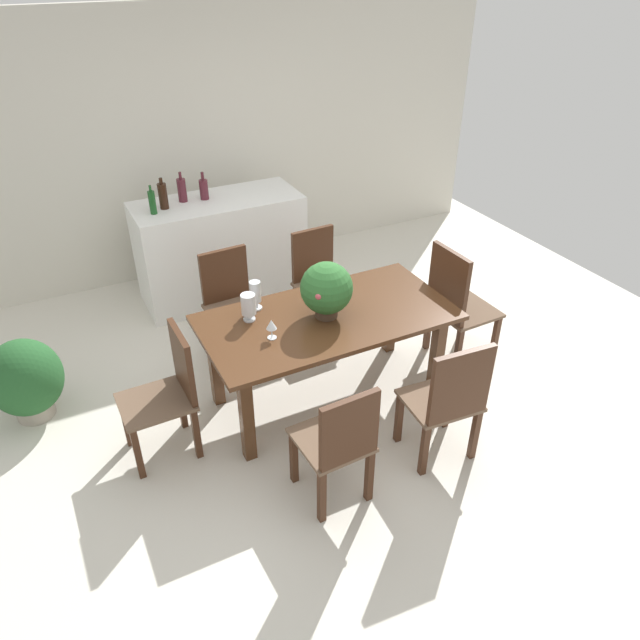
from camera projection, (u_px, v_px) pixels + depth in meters
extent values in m
plane|color=silver|center=(323.00, 392.00, 4.73)|extent=(7.04, 7.04, 0.00)
cube|color=beige|center=(206.00, 144.00, 5.98)|extent=(6.40, 0.10, 2.60)
cube|color=#4C2D19|center=(328.00, 318.00, 4.29)|extent=(1.83, 0.93, 0.04)
cube|color=#4C2D19|center=(247.00, 417.00, 3.95)|extent=(0.08, 0.08, 0.72)
cube|color=#4C2D19|center=(437.00, 355.00, 4.54)|extent=(0.08, 0.08, 0.72)
cube|color=#4C2D19|center=(215.00, 364.00, 4.44)|extent=(0.08, 0.08, 0.72)
cube|color=#4C2D19|center=(390.00, 314.00, 5.04)|extent=(0.08, 0.08, 0.72)
cube|color=#422616|center=(339.00, 439.00, 3.99)|extent=(0.05, 0.05, 0.43)
cube|color=#422616|center=(294.00, 457.00, 3.85)|extent=(0.05, 0.05, 0.43)
cube|color=#422616|center=(369.00, 475.00, 3.72)|extent=(0.05, 0.05, 0.43)
cube|color=#422616|center=(322.00, 496.00, 3.58)|extent=(0.05, 0.05, 0.43)
cube|color=brown|center=(331.00, 440.00, 3.66)|extent=(0.43, 0.46, 0.03)
cube|color=#422616|center=(349.00, 430.00, 3.38)|extent=(0.38, 0.06, 0.46)
cube|color=#422616|center=(495.00, 338.00, 5.00)|extent=(0.05, 0.05, 0.43)
cube|color=#422616|center=(464.00, 316.00, 5.29)|extent=(0.05, 0.05, 0.43)
cube|color=#422616|center=(458.00, 351.00, 4.84)|extent=(0.05, 0.05, 0.43)
cube|color=#422616|center=(428.00, 327.00, 5.13)|extent=(0.05, 0.05, 0.43)
cube|color=brown|center=(465.00, 310.00, 4.94)|extent=(0.49, 0.49, 0.03)
cube|color=#422616|center=(448.00, 284.00, 4.69)|extent=(0.05, 0.44, 0.58)
cube|color=#422616|center=(227.00, 352.00, 4.83)|extent=(0.05, 0.05, 0.43)
cube|color=#422616|center=(268.00, 339.00, 4.98)|extent=(0.05, 0.05, 0.43)
cube|color=#422616|center=(209.00, 329.00, 5.11)|extent=(0.05, 0.05, 0.43)
cube|color=#422616|center=(249.00, 317.00, 5.27)|extent=(0.05, 0.05, 0.43)
cube|color=brown|center=(236.00, 311.00, 4.93)|extent=(0.47, 0.49, 0.03)
cube|color=#422616|center=(224.00, 275.00, 4.95)|extent=(0.41, 0.06, 0.46)
cube|color=#422616|center=(447.00, 403.00, 4.29)|extent=(0.05, 0.05, 0.43)
cube|color=#422616|center=(399.00, 417.00, 4.16)|extent=(0.05, 0.05, 0.43)
cube|color=#422616|center=(475.00, 434.00, 4.03)|extent=(0.05, 0.05, 0.43)
cube|color=#422616|center=(424.00, 450.00, 3.90)|extent=(0.05, 0.05, 0.43)
cube|color=brown|center=(440.00, 400.00, 3.97)|extent=(0.50, 0.45, 0.03)
cube|color=#422616|center=(461.00, 385.00, 3.68)|extent=(0.43, 0.07, 0.51)
cube|color=#422616|center=(317.00, 326.00, 5.14)|extent=(0.05, 0.05, 0.43)
cube|color=#422616|center=(353.00, 315.00, 5.29)|extent=(0.05, 0.05, 0.43)
cube|color=#422616|center=(296.00, 306.00, 5.43)|extent=(0.05, 0.05, 0.43)
cube|color=#422616|center=(331.00, 296.00, 5.58)|extent=(0.05, 0.05, 0.43)
cube|color=brown|center=(324.00, 289.00, 5.24)|extent=(0.46, 0.48, 0.03)
cube|color=#422616|center=(313.00, 254.00, 5.26)|extent=(0.40, 0.06, 0.48)
cube|color=#422616|center=(126.00, 421.00, 4.13)|extent=(0.04, 0.04, 0.43)
cube|color=#422616|center=(138.00, 453.00, 3.87)|extent=(0.04, 0.04, 0.43)
cube|color=#422616|center=(181.00, 404.00, 4.29)|extent=(0.04, 0.04, 0.43)
cube|color=#422616|center=(196.00, 433.00, 4.03)|extent=(0.04, 0.04, 0.43)
cube|color=brown|center=(156.00, 402.00, 3.96)|extent=(0.48, 0.43, 0.03)
cube|color=#422616|center=(183.00, 363.00, 3.91)|extent=(0.05, 0.39, 0.48)
cylinder|color=#4C3828|center=(326.00, 311.00, 4.25)|extent=(0.16, 0.16, 0.09)
sphere|color=#2D662D|center=(327.00, 288.00, 4.15)|extent=(0.37, 0.37, 0.37)
sphere|color=#C64C56|center=(319.00, 296.00, 4.01)|extent=(0.05, 0.05, 0.05)
sphere|color=#C64C56|center=(312.00, 282.00, 4.19)|extent=(0.05, 0.05, 0.05)
sphere|color=#C64C56|center=(327.00, 267.00, 4.24)|extent=(0.04, 0.04, 0.04)
cylinder|color=silver|center=(256.00, 308.00, 4.36)|extent=(0.09, 0.09, 0.01)
cylinder|color=silver|center=(256.00, 304.00, 4.34)|extent=(0.03, 0.03, 0.05)
cylinder|color=silver|center=(255.00, 292.00, 4.29)|extent=(0.08, 0.08, 0.16)
cylinder|color=silver|center=(249.00, 319.00, 4.23)|extent=(0.09, 0.09, 0.01)
cylinder|color=silver|center=(249.00, 316.00, 4.21)|extent=(0.03, 0.03, 0.04)
cylinder|color=silver|center=(248.00, 304.00, 4.16)|extent=(0.10, 0.10, 0.15)
cylinder|color=silver|center=(272.00, 338.00, 4.04)|extent=(0.06, 0.06, 0.00)
cylinder|color=silver|center=(272.00, 333.00, 4.02)|extent=(0.01, 0.01, 0.07)
cone|color=silver|center=(271.00, 324.00, 3.98)|extent=(0.07, 0.07, 0.07)
cube|color=white|center=(221.00, 248.00, 5.79)|extent=(1.57, 0.66, 1.00)
cylinder|color=black|center=(163.00, 196.00, 5.28)|extent=(0.08, 0.08, 0.23)
cylinder|color=black|center=(161.00, 181.00, 5.21)|extent=(0.03, 0.03, 0.05)
cylinder|color=#511E28|center=(204.00, 190.00, 5.49)|extent=(0.08, 0.08, 0.18)
cylinder|color=#511E28|center=(202.00, 176.00, 5.42)|extent=(0.03, 0.03, 0.07)
cylinder|color=#194C1E|center=(152.00, 203.00, 5.19)|extent=(0.06, 0.06, 0.20)
cylinder|color=#194C1E|center=(150.00, 188.00, 5.12)|extent=(0.02, 0.02, 0.05)
cylinder|color=#511E28|center=(182.00, 190.00, 5.43)|extent=(0.08, 0.08, 0.21)
cylinder|color=#511E28|center=(180.00, 176.00, 5.36)|extent=(0.03, 0.03, 0.06)
cylinder|color=#9E9384|center=(35.00, 407.00, 4.47)|extent=(0.27, 0.27, 0.14)
ellipsoid|color=#235628|center=(25.00, 377.00, 4.31)|extent=(0.53, 0.53, 0.59)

